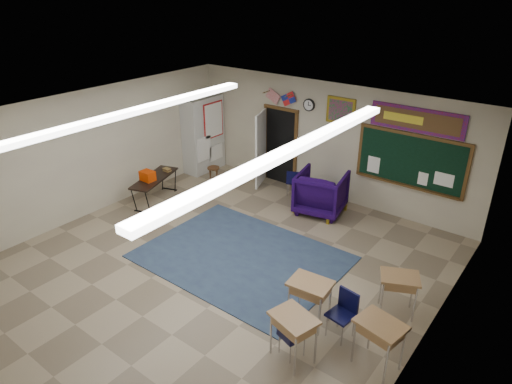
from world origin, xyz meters
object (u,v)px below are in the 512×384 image
Objects in this scene: folding_table at (155,188)px; student_desk_front_left at (309,300)px; wooden_stool at (214,177)px; student_desk_front_right at (398,292)px; wingback_armchair at (321,192)px.

student_desk_front_left is at bearing -33.72° from folding_table.
folding_table is 1.68m from wooden_stool.
student_desk_front_left is 1.40× the size of wooden_stool.
wooden_stool is at bearing 142.91° from student_desk_front_left.
folding_table reaches higher than student_desk_front_right.
student_desk_front_right is 0.47× the size of folding_table.
folding_table reaches higher than wooden_stool.
student_desk_front_right is at bearing -21.89° from folding_table.
student_desk_front_left is (1.89, -3.61, -0.07)m from wingback_armchair.
student_desk_front_right is 1.34× the size of wooden_stool.
student_desk_front_right is (2.96, -2.49, -0.09)m from wingback_armchair.
wingback_armchair is at bearing 112.42° from student_desk_front_left.
student_desk_front_right is at bearing 128.15° from wingback_armchair.
student_desk_front_left is at bearing -31.92° from wooden_stool.
wooden_stool is (0.61, 1.56, -0.06)m from folding_table.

